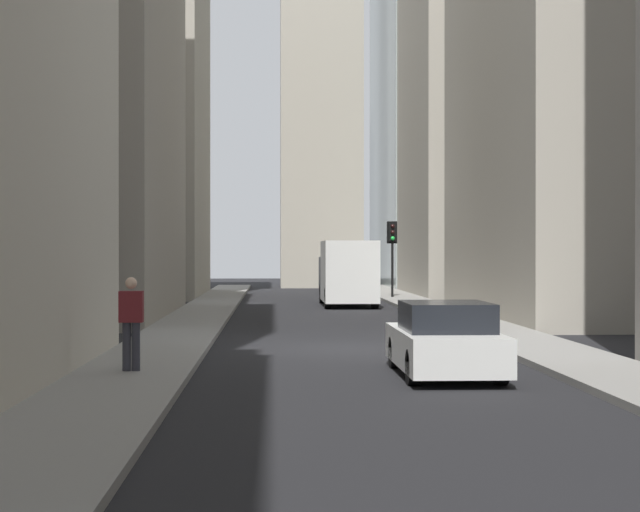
% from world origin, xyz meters
% --- Properties ---
extents(ground_plane, '(135.00, 135.00, 0.00)m').
position_xyz_m(ground_plane, '(0.00, 0.00, 0.00)').
color(ground_plane, black).
extents(sidewalk_right, '(90.00, 2.20, 0.14)m').
position_xyz_m(sidewalk_right, '(0.00, 4.50, 0.07)').
color(sidewalk_right, gray).
rests_on(sidewalk_right, ground_plane).
extents(sidewalk_left, '(90.00, 2.20, 0.14)m').
position_xyz_m(sidewalk_left, '(0.00, -4.50, 0.07)').
color(sidewalk_left, gray).
rests_on(sidewalk_left, ground_plane).
extents(building_left_far, '(12.54, 10.00, 21.47)m').
position_xyz_m(building_left_far, '(30.22, -10.60, 10.73)').
color(building_left_far, '#A8A091').
rests_on(building_left_far, ground_plane).
extents(building_left_midfar, '(15.63, 10.00, 21.50)m').
position_xyz_m(building_left_midfar, '(11.54, -10.60, 10.75)').
color(building_left_midfar, '#A8A091').
rests_on(building_left_midfar, ground_plane).
extents(building_right_midfar, '(13.97, 10.00, 19.27)m').
position_xyz_m(building_right_midfar, '(11.86, 10.60, 9.63)').
color(building_right_midfar, gray).
rests_on(building_right_midfar, ground_plane).
extents(building_right_far, '(12.22, 10.50, 26.68)m').
position_xyz_m(building_right_far, '(30.08, 10.59, 13.35)').
color(building_right_far, '#A8A091').
rests_on(building_right_far, ground_plane).
extents(church_spire, '(5.98, 5.98, 36.12)m').
position_xyz_m(church_spire, '(44.76, -1.36, 18.88)').
color(church_spire, '#A8A091').
rests_on(church_spire, ground_plane).
extents(delivery_truck, '(6.46, 2.25, 2.84)m').
position_xyz_m(delivery_truck, '(19.94, -1.40, 1.46)').
color(delivery_truck, silver).
rests_on(delivery_truck, ground_plane).
extents(sedan_white, '(4.30, 1.78, 1.42)m').
position_xyz_m(sedan_white, '(-5.81, -1.40, 0.66)').
color(sedan_white, silver).
rests_on(sedan_white, ground_plane).
extents(traffic_light_midblock, '(0.43, 0.52, 3.76)m').
position_xyz_m(traffic_light_midblock, '(25.67, -4.05, 2.90)').
color(traffic_light_midblock, black).
rests_on(traffic_light_midblock, sidewalk_left).
extents(pedestrian, '(0.26, 0.44, 1.75)m').
position_xyz_m(pedestrian, '(-5.87, 4.52, 1.10)').
color(pedestrian, '#33333D').
rests_on(pedestrian, sidewalk_right).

